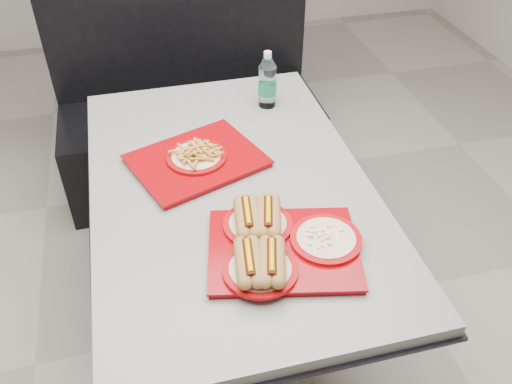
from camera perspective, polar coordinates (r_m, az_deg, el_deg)
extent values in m
plane|color=gray|center=(2.32, -2.15, -13.69)|extent=(6.00, 6.00, 0.00)
cylinder|color=black|center=(2.30, -2.17, -13.31)|extent=(0.52, 0.52, 0.05)
cylinder|color=black|center=(2.03, -2.41, -7.25)|extent=(0.11, 0.11, 0.66)
cube|color=black|center=(1.81, -2.68, -0.17)|extent=(0.92, 1.42, 0.01)
cube|color=gray|center=(1.79, -2.71, 0.44)|extent=(0.90, 1.40, 0.04)
cube|color=black|center=(2.91, -6.60, 5.00)|extent=(1.30, 0.55, 0.45)
cube|color=black|center=(2.85, -8.27, 17.28)|extent=(1.30, 0.10, 1.10)
cube|color=#850308|center=(1.54, 2.87, -6.24)|extent=(0.47, 0.40, 0.02)
cube|color=#850308|center=(1.53, 2.89, -5.93)|extent=(0.48, 0.41, 0.01)
cylinder|color=#940408|center=(1.46, 0.45, -8.18)|extent=(0.20, 0.20, 0.01)
cylinder|color=silver|center=(1.46, 0.45, -8.02)|extent=(0.17, 0.17, 0.00)
cylinder|color=#940408|center=(1.58, 0.19, -3.42)|extent=(0.20, 0.20, 0.01)
cylinder|color=silver|center=(1.58, 0.19, -3.27)|extent=(0.17, 0.17, 0.00)
cylinder|color=#940408|center=(1.55, 7.38, -4.94)|extent=(0.20, 0.20, 0.01)
cylinder|color=silver|center=(1.55, 7.40, -4.79)|extent=(0.17, 0.17, 0.00)
cube|color=#850308|center=(1.87, -6.24, 3.16)|extent=(0.50, 0.44, 0.02)
cube|color=#850308|center=(1.86, -6.27, 3.46)|extent=(0.51, 0.45, 0.01)
cylinder|color=#940408|center=(1.86, -6.29, 3.68)|extent=(0.20, 0.20, 0.01)
cylinder|color=silver|center=(1.85, -6.30, 3.83)|extent=(0.17, 0.17, 0.00)
cylinder|color=silver|center=(2.15, 1.19, 11.06)|extent=(0.07, 0.07, 0.17)
cylinder|color=#1B6F50|center=(2.16, 1.19, 10.86)|extent=(0.07, 0.07, 0.05)
cone|color=silver|center=(2.11, 1.23, 13.51)|extent=(0.07, 0.07, 0.04)
cylinder|color=silver|center=(2.09, 1.24, 14.26)|extent=(0.03, 0.03, 0.02)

